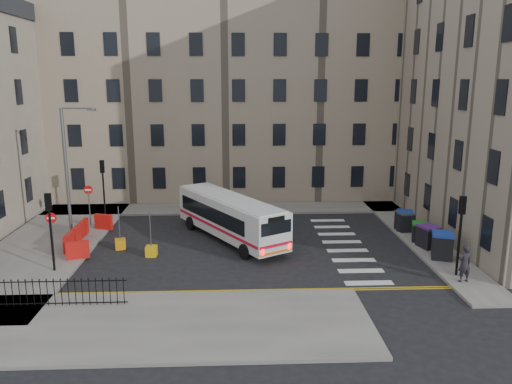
{
  "coord_description": "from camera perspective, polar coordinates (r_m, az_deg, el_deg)",
  "views": [
    {
      "loc": [
        -2.56,
        -28.79,
        9.84
      ],
      "look_at": [
        -1.28,
        1.39,
        3.0
      ],
      "focal_mm": 35.0,
      "sensor_mm": 36.0,
      "label": 1
    }
  ],
  "objects": [
    {
      "name": "no_entry_north",
      "position": [
        35.6,
        -18.58,
        -0.52
      ],
      "size": [
        0.6,
        0.08,
        3.0
      ],
      "color": "#595B5E",
      "rests_on": "pavement_west"
    },
    {
      "name": "roadworks_barriers",
      "position": [
        32.07,
        -19.2,
        -4.63
      ],
      "size": [
        1.66,
        6.26,
        1.0
      ],
      "color": "red",
      "rests_on": "pavement_west"
    },
    {
      "name": "wheelie_bin_c",
      "position": [
        32.23,
        18.17,
        -4.33
      ],
      "size": [
        1.19,
        1.27,
        1.14
      ],
      "rotation": [
        0.0,
        0.0,
        -0.33
      ],
      "color": "black",
      "rests_on": "pavement_east"
    },
    {
      "name": "ground",
      "position": [
        30.54,
        2.53,
        -6.05
      ],
      "size": [
        120.0,
        120.0,
        0.0
      ],
      "primitive_type": "plane",
      "color": "black",
      "rests_on": "ground"
    },
    {
      "name": "iron_railings",
      "position": [
        24.13,
        -23.75,
        -10.51
      ],
      "size": [
        7.8,
        0.04,
        1.2
      ],
      "color": "black",
      "rests_on": "pavement_sw"
    },
    {
      "name": "traffic_light_east",
      "position": [
        26.75,
        22.37,
        -3.33
      ],
      "size": [
        0.28,
        0.22,
        4.1
      ],
      "color": "black",
      "rests_on": "pavement_east"
    },
    {
      "name": "bollard_chevron",
      "position": [
        29.15,
        -11.87,
        -6.63
      ],
      "size": [
        0.63,
        0.63,
        0.6
      ],
      "primitive_type": "cube",
      "rotation": [
        0.0,
        0.0,
        -0.05
      ],
      "color": "gold",
      "rests_on": "ground"
    },
    {
      "name": "wheelie_bin_d",
      "position": [
        34.09,
        16.64,
        -3.19
      ],
      "size": [
        1.13,
        1.26,
        1.26
      ],
      "rotation": [
        0.0,
        0.0,
        0.13
      ],
      "color": "black",
      "rests_on": "pavement_east"
    },
    {
      "name": "pavement_east",
      "position": [
        36.12,
        16.37,
        -3.46
      ],
      "size": [
        2.4,
        26.0,
        0.15
      ],
      "primitive_type": "cube",
      "color": "slate",
      "rests_on": "ground"
    },
    {
      "name": "wheelie_bin_e",
      "position": [
        34.21,
        16.61,
        -3.12
      ],
      "size": [
        1.31,
        1.41,
        1.28
      ],
      "rotation": [
        0.0,
        0.0,
        -0.31
      ],
      "color": "black",
      "rests_on": "pavement_east"
    },
    {
      "name": "terrace_north",
      "position": [
        44.53,
        -8.3,
        11.06
      ],
      "size": [
        38.3,
        10.8,
        17.2
      ],
      "color": "gray",
      "rests_on": "ground"
    },
    {
      "name": "streetlamp",
      "position": [
        32.98,
        -20.86,
        2.31
      ],
      "size": [
        0.5,
        0.22,
        8.14
      ],
      "color": "#595B5E",
      "rests_on": "pavement_west"
    },
    {
      "name": "no_entry_south",
      "position": [
        29.16,
        -22.3,
        -3.67
      ],
      "size": [
        0.6,
        0.08,
        3.0
      ],
      "color": "#595B5E",
      "rests_on": "pavement_west"
    },
    {
      "name": "pedestrian",
      "position": [
        26.51,
        22.74,
        -7.55
      ],
      "size": [
        0.76,
        0.57,
        1.88
      ],
      "primitive_type": "imported",
      "rotation": [
        0.0,
        0.0,
        3.33
      ],
      "color": "black",
      "rests_on": "pavement_east"
    },
    {
      "name": "pavement_sw",
      "position": [
        21.64,
        -14.46,
        -14.5
      ],
      "size": [
        20.0,
        6.0,
        0.15
      ],
      "primitive_type": "cube",
      "color": "slate",
      "rests_on": "ground"
    },
    {
      "name": "bollard_yellow",
      "position": [
        30.8,
        -15.23,
        -5.75
      ],
      "size": [
        0.73,
        0.73,
        0.6
      ],
      "primitive_type": "cube",
      "rotation": [
        0.0,
        0.0,
        0.25
      ],
      "color": "orange",
      "rests_on": "ground"
    },
    {
      "name": "wheelie_bin_b",
      "position": [
        31.15,
        19.13,
        -4.83
      ],
      "size": [
        1.32,
        1.43,
        1.31
      ],
      "rotation": [
        0.0,
        0.0,
        0.29
      ],
      "color": "black",
      "rests_on": "pavement_east"
    },
    {
      "name": "traffic_light_nw",
      "position": [
        37.19,
        -17.09,
        1.39
      ],
      "size": [
        0.28,
        0.22,
        4.1
      ],
      "color": "black",
      "rests_on": "pavement_west"
    },
    {
      "name": "traffic_light_sw",
      "position": [
        27.43,
        -22.5,
        -2.96
      ],
      "size": [
        0.28,
        0.22,
        4.1
      ],
      "color": "black",
      "rests_on": "pavement_west"
    },
    {
      "name": "pavement_west",
      "position": [
        33.37,
        -22.45,
        -5.26
      ],
      "size": [
        6.0,
        22.0,
        0.15
      ],
      "primitive_type": "cube",
      "color": "slate",
      "rests_on": "ground"
    },
    {
      "name": "wheelie_bin_a",
      "position": [
        29.58,
        20.5,
        -5.72
      ],
      "size": [
        1.51,
        1.61,
        1.44
      ],
      "rotation": [
        0.0,
        0.0,
        -0.35
      ],
      "color": "black",
      "rests_on": "pavement_east"
    },
    {
      "name": "bus",
      "position": [
        31.07,
        -3.0,
        -2.73
      ],
      "size": [
        6.99,
        9.59,
        2.68
      ],
      "rotation": [
        0.0,
        0.0,
        0.54
      ],
      "color": "silver",
      "rests_on": "ground"
    },
    {
      "name": "pavement_north",
      "position": [
        38.8,
        -7.44,
        -1.93
      ],
      "size": [
        36.0,
        3.2,
        0.15
      ],
      "primitive_type": "cube",
      "color": "slate",
      "rests_on": "ground"
    }
  ]
}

